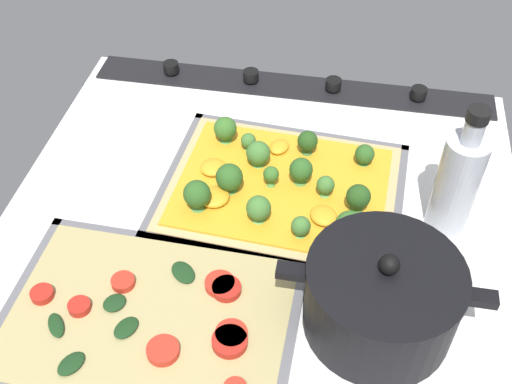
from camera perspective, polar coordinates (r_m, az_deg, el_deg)
name	(u,v)px	position (r cm, az deg, el deg)	size (l,w,h in cm)	color
ground_plane	(260,229)	(91.17, 0.36, -3.37)	(74.39, 73.35, 3.00)	white
stove_control_panel	(292,85)	(114.36, 3.25, 9.70)	(71.42, 7.00, 2.60)	black
baking_tray_front	(282,192)	(93.76, 2.37, -0.01)	(37.19, 30.39, 1.30)	slate
broccoli_pizza	(280,185)	(92.17, 2.16, 0.63)	(34.64, 27.85, 6.20)	tan
baking_tray_back	(150,320)	(80.60, -9.65, -11.40)	(37.11, 26.84, 1.30)	slate
veggie_pizza_back	(153,317)	(79.87, -9.37, -11.18)	(34.66, 24.38, 1.90)	tan
cooking_pot	(381,297)	(76.93, 11.35, -9.39)	(25.48, 18.65, 12.72)	black
oil_bottle	(458,181)	(88.38, 17.86, 0.98)	(5.86, 5.86, 20.18)	#B7BCC6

